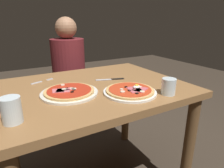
{
  "coord_description": "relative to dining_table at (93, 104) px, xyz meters",
  "views": [
    {
      "loc": [
        -0.46,
        -1.05,
        1.16
      ],
      "look_at": [
        0.08,
        -0.11,
        0.8
      ],
      "focal_mm": 31.09,
      "sensor_mm": 36.0,
      "label": 1
    }
  ],
  "objects": [
    {
      "name": "diner_person",
      "position": [
        0.1,
        0.8,
        -0.08
      ],
      "size": [
        0.32,
        0.32,
        1.18
      ],
      "rotation": [
        0.0,
        0.0,
        3.14
      ],
      "color": "black",
      "rests_on": "ground"
    },
    {
      "name": "fork",
      "position": [
        -0.27,
        0.23,
        0.13
      ],
      "size": [
        0.15,
        0.07,
        0.0
      ],
      "color": "silver",
      "rests_on": "dining_table"
    },
    {
      "name": "knife",
      "position": [
        0.17,
        0.05,
        0.13
      ],
      "size": [
        0.19,
        0.08,
        0.01
      ],
      "color": "silver",
      "rests_on": "dining_table"
    },
    {
      "name": "water_glass_far",
      "position": [
        -0.46,
        -0.26,
        0.17
      ],
      "size": [
        0.08,
        0.08,
        0.11
      ],
      "color": "silver",
      "rests_on": "dining_table"
    },
    {
      "name": "water_glass_near",
      "position": [
        0.3,
        -0.34,
        0.16
      ],
      "size": [
        0.08,
        0.08,
        0.09
      ],
      "color": "silver",
      "rests_on": "dining_table"
    },
    {
      "name": "pizza_across_left",
      "position": [
        -0.17,
        -0.07,
        0.13
      ],
      "size": [
        0.31,
        0.31,
        0.03
      ],
      "color": "silver",
      "rests_on": "dining_table"
    },
    {
      "name": "pizza_foreground",
      "position": [
        0.13,
        -0.22,
        0.14
      ],
      "size": [
        0.3,
        0.3,
        0.05
      ],
      "color": "white",
      "rests_on": "dining_table"
    },
    {
      "name": "dining_table",
      "position": [
        0.0,
        0.0,
        0.0
      ],
      "size": [
        1.12,
        0.86,
        0.77
      ],
      "color": "olive",
      "rests_on": "ground"
    }
  ]
}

